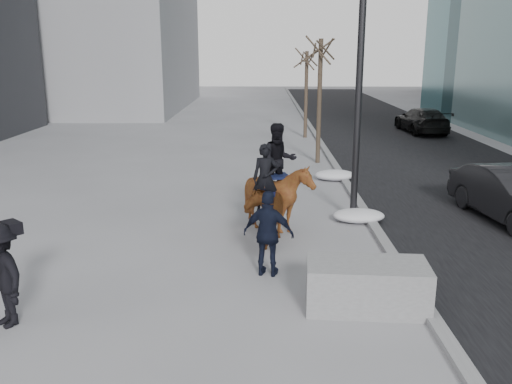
{
  "coord_description": "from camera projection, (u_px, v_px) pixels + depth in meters",
  "views": [
    {
      "loc": [
        0.12,
        -9.94,
        4.42
      ],
      "look_at": [
        0.0,
        1.2,
        1.5
      ],
      "focal_mm": 38.0,
      "sensor_mm": 36.0,
      "label": 1
    }
  ],
  "objects": [
    {
      "name": "ground",
      "position": [
        255.0,
        280.0,
        10.74
      ],
      "size": [
        120.0,
        120.0,
        0.0
      ],
      "primitive_type": "plane",
      "color": "gray",
      "rests_on": "ground"
    },
    {
      "name": "road",
      "position": [
        444.0,
        172.0,
        20.34
      ],
      "size": [
        8.0,
        90.0,
        0.01
      ],
      "primitive_type": "cube",
      "color": "black",
      "rests_on": "ground"
    },
    {
      "name": "curb",
      "position": [
        338.0,
        170.0,
        20.37
      ],
      "size": [
        0.25,
        90.0,
        0.12
      ],
      "primitive_type": "cube",
      "color": "gray",
      "rests_on": "ground"
    },
    {
      "name": "planter",
      "position": [
        367.0,
        286.0,
        9.49
      ],
      "size": [
        2.17,
        1.2,
        0.84
      ],
      "primitive_type": "cube",
      "rotation": [
        0.0,
        0.0,
        -0.07
      ],
      "color": "gray",
      "rests_on": "ground"
    },
    {
      "name": "car_far",
      "position": [
        422.0,
        120.0,
        29.92
      ],
      "size": [
        2.19,
        4.84,
        1.38
      ],
      "primitive_type": "imported",
      "rotation": [
        0.0,
        0.0,
        3.2
      ],
      "color": "black",
      "rests_on": "ground"
    },
    {
      "name": "tree_near",
      "position": [
        319.0,
        95.0,
        21.36
      ],
      "size": [
        1.2,
        1.2,
        5.41
      ],
      "primitive_type": null,
      "color": "#33251E",
      "rests_on": "ground"
    },
    {
      "name": "tree_far",
      "position": [
        306.0,
        90.0,
        27.78
      ],
      "size": [
        1.2,
        1.2,
        4.89
      ],
      "primitive_type": null,
      "color": "#3B2A23",
      "rests_on": "ground"
    },
    {
      "name": "mounted_left",
      "position": [
        265.0,
        208.0,
        12.6
      ],
      "size": [
        0.95,
        1.87,
        2.35
      ],
      "color": "#4B1F0F",
      "rests_on": "ground"
    },
    {
      "name": "mounted_right",
      "position": [
        279.0,
        189.0,
        13.43
      ],
      "size": [
        1.78,
        1.91,
        2.71
      ],
      "color": "#4E1D0F",
      "rests_on": "ground"
    },
    {
      "name": "feeder",
      "position": [
        269.0,
        234.0,
        10.79
      ],
      "size": [
        1.1,
        0.97,
        1.75
      ],
      "color": "black",
      "rests_on": "ground"
    },
    {
      "name": "camera_crew",
      "position": [
        1.0,
        275.0,
        8.78
      ],
      "size": [
        1.28,
        1.24,
        1.75
      ],
      "color": "black",
      "rests_on": "ground"
    },
    {
      "name": "lamppost",
      "position": [
        361.0,
        27.0,
        13.57
      ],
      "size": [
        0.25,
        1.85,
        9.09
      ],
      "color": "black",
      "rests_on": "ground"
    },
    {
      "name": "snow_piles",
      "position": [
        345.0,
        191.0,
        16.81
      ],
      "size": [
        1.42,
        5.69,
        0.36
      ],
      "color": "silver",
      "rests_on": "ground"
    }
  ]
}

